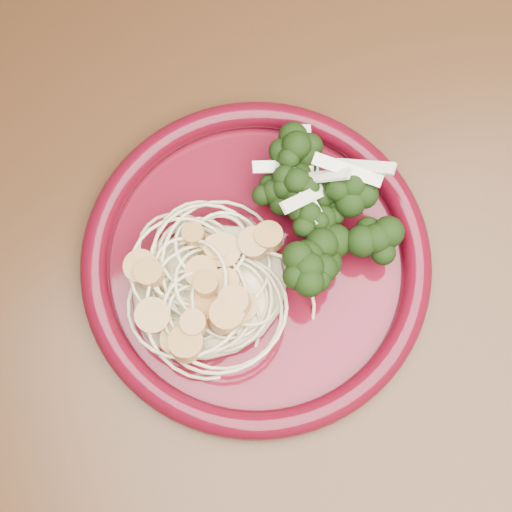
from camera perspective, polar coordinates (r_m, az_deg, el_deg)
The scene contains 6 objects.
dining_table at distance 0.61m, azimuth -0.18°, elevation -7.31°, with size 1.20×0.80×0.75m.
dinner_plate at distance 0.51m, azimuth 0.00°, elevation -0.35°, with size 0.29×0.29×0.02m.
spaghetti_pile at distance 0.50m, azimuth -3.80°, elevation -2.51°, with size 0.11×0.10×0.03m, color beige.
scallop_cluster at distance 0.47m, azimuth -4.05°, elevation -1.53°, with size 0.11×0.11×0.04m, color tan, non-canonical shape.
broccoli_pile at distance 0.51m, azimuth 4.59°, elevation 3.21°, with size 0.08×0.13×0.04m, color black.
onion_garnish at distance 0.48m, azimuth 4.85°, elevation 4.39°, with size 0.06×0.08×0.05m, color beige, non-canonical shape.
Camera 1 is at (-0.04, -0.10, 1.25)m, focal length 50.00 mm.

